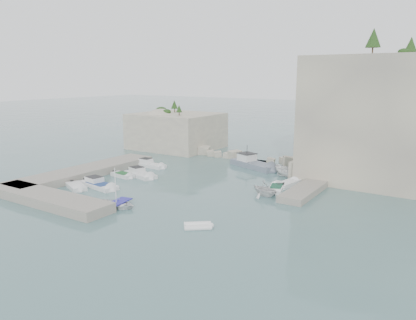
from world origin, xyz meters
The scene contains 22 objects.
ground centered at (0.00, 0.00, 0.00)m, with size 400.00×400.00×0.00m, color slate.
cliff_east centered at (23.00, 23.00, 8.50)m, with size 26.00×22.00×17.00m, color beige.
cliff_terrace centered at (13.00, 18.00, 1.25)m, with size 8.00×10.00×2.50m, color beige.
outcrop_west centered at (-20.00, 25.00, 3.50)m, with size 16.00×14.00×7.00m, color beige.
quay_west centered at (-17.00, -1.00, 0.55)m, with size 5.00×24.00×1.10m, color #9E9689.
quay_south centered at (-10.00, -12.50, 0.55)m, with size 18.00×4.00×1.10m, color #9E9689.
ledge_east centered at (13.50, 10.00, 0.40)m, with size 3.00×16.00×0.80m, color #9E9689.
breakwater centered at (-1.00, 22.00, 0.70)m, with size 28.00×3.00×1.40m, color beige.
motorboat_a centered at (-12.83, 8.47, 0.00)m, with size 6.23×1.85×1.40m, color white, non-canonical shape.
motorboat_b centered at (-9.71, 2.82, 0.00)m, with size 6.32×2.07×1.40m, color silver, non-canonical shape.
motorboat_c centered at (-11.69, 1.19, 0.00)m, with size 4.23×1.54×0.70m, color silver, non-canonical shape.
motorboat_d centered at (-10.30, -4.59, 0.00)m, with size 6.92×2.06×1.40m, color white, non-canonical shape.
motorboat_e centered at (-12.28, -6.60, 0.00)m, with size 4.38×1.79×0.70m, color silver, non-canonical shape.
rowboat centered at (-2.32, -9.22, 0.00)m, with size 3.31×4.63×0.96m, color white.
inflatable_dinghy centered at (8.88, -9.44, 0.00)m, with size 2.89×1.40×0.44m, color white, non-canonical shape.
tender_east_a centered at (9.69, 3.89, 0.00)m, with size 3.26×3.78×1.99m, color silver.
tender_east_b centered at (9.91, 6.82, 0.00)m, with size 4.79×1.63×0.70m, color white, non-canonical shape.
tender_east_c centered at (10.26, 9.90, 0.00)m, with size 4.93×1.59×0.70m, color white, non-canonical shape.
tender_east_d centered at (8.79, 14.11, 0.00)m, with size 1.86×4.94×1.91m, color white.
work_boat centered at (1.47, 17.26, 0.00)m, with size 9.60×2.84×2.20m, color slate, non-canonical shape.
rowboat_mast centered at (-2.32, -9.22, 2.58)m, with size 0.10×0.10×4.20m, color white.
vegetation centered at (17.83, 24.40, 17.93)m, with size 53.48×13.88×13.40m.
Camera 1 is at (29.90, -39.88, 14.35)m, focal length 35.00 mm.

